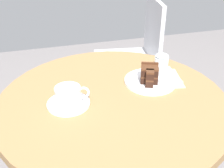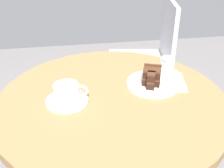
{
  "view_description": "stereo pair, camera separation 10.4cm",
  "coord_description": "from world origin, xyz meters",
  "px_view_note": "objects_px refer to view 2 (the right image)",
  "views": [
    {
      "loc": [
        -0.23,
        -0.83,
        1.25
      ],
      "look_at": [
        0.01,
        0.03,
        0.72
      ],
      "focal_mm": 45.0,
      "sensor_mm": 36.0,
      "label": 1
    },
    {
      "loc": [
        -0.13,
        -0.85,
        1.25
      ],
      "look_at": [
        0.01,
        0.03,
        0.72
      ],
      "focal_mm": 45.0,
      "sensor_mm": 36.0,
      "label": 2
    }
  ],
  "objects_px": {
    "coffee_cup": "(67,92)",
    "sugar_pot": "(167,65)",
    "cafe_chair": "(152,53)",
    "napkin": "(164,80)",
    "teaspoon": "(74,94)",
    "cake_slice": "(152,77)",
    "fork": "(163,85)",
    "cake_plate": "(153,84)",
    "saucer": "(67,101)"
  },
  "relations": [
    {
      "from": "coffee_cup",
      "to": "sugar_pot",
      "type": "height_order",
      "value": "sugar_pot"
    },
    {
      "from": "cafe_chair",
      "to": "napkin",
      "type": "bearing_deg",
      "value": -3.97
    },
    {
      "from": "coffee_cup",
      "to": "teaspoon",
      "type": "relative_size",
      "value": 1.29
    },
    {
      "from": "cake_slice",
      "to": "cafe_chair",
      "type": "height_order",
      "value": "cafe_chair"
    },
    {
      "from": "teaspoon",
      "to": "fork",
      "type": "bearing_deg",
      "value": 13.14
    },
    {
      "from": "cake_slice",
      "to": "napkin",
      "type": "xyz_separation_m",
      "value": [
        0.07,
        0.04,
        -0.04
      ]
    },
    {
      "from": "teaspoon",
      "to": "napkin",
      "type": "bearing_deg",
      "value": 21.18
    },
    {
      "from": "teaspoon",
      "to": "cake_slice",
      "type": "distance_m",
      "value": 0.3
    },
    {
      "from": "fork",
      "to": "cafe_chair",
      "type": "bearing_deg",
      "value": 159.83
    },
    {
      "from": "teaspoon",
      "to": "cake_slice",
      "type": "xyz_separation_m",
      "value": [
        0.3,
        0.03,
        0.03
      ]
    },
    {
      "from": "cake_plate",
      "to": "sugar_pot",
      "type": "bearing_deg",
      "value": 46.27
    },
    {
      "from": "fork",
      "to": "cafe_chair",
      "type": "xyz_separation_m",
      "value": [
        0.16,
        0.69,
        -0.18
      ]
    },
    {
      "from": "cake_plate",
      "to": "cafe_chair",
      "type": "height_order",
      "value": "cafe_chair"
    },
    {
      "from": "saucer",
      "to": "cafe_chair",
      "type": "relative_size",
      "value": 0.18
    },
    {
      "from": "saucer",
      "to": "cake_slice",
      "type": "distance_m",
      "value": 0.33
    },
    {
      "from": "coffee_cup",
      "to": "cake_slice",
      "type": "xyz_separation_m",
      "value": [
        0.32,
        0.05,
        0.0
      ]
    },
    {
      "from": "coffee_cup",
      "to": "napkin",
      "type": "bearing_deg",
      "value": 13.25
    },
    {
      "from": "cake_plate",
      "to": "sugar_pot",
      "type": "xyz_separation_m",
      "value": [
        0.09,
        0.09,
        0.03
      ]
    },
    {
      "from": "napkin",
      "to": "fork",
      "type": "bearing_deg",
      "value": -115.14
    },
    {
      "from": "fork",
      "to": "napkin",
      "type": "bearing_deg",
      "value": 148.15
    },
    {
      "from": "fork",
      "to": "cake_plate",
      "type": "bearing_deg",
      "value": -138.26
    },
    {
      "from": "coffee_cup",
      "to": "fork",
      "type": "relative_size",
      "value": 0.93
    },
    {
      "from": "saucer",
      "to": "cake_plate",
      "type": "xyz_separation_m",
      "value": [
        0.34,
        0.07,
        0.0
      ]
    },
    {
      "from": "coffee_cup",
      "to": "sugar_pot",
      "type": "xyz_separation_m",
      "value": [
        0.42,
        0.16,
        -0.0
      ]
    },
    {
      "from": "cake_plate",
      "to": "fork",
      "type": "xyz_separation_m",
      "value": [
        0.03,
        -0.03,
        0.01
      ]
    },
    {
      "from": "sugar_pot",
      "to": "fork",
      "type": "bearing_deg",
      "value": -115.08
    },
    {
      "from": "coffee_cup",
      "to": "fork",
      "type": "height_order",
      "value": "coffee_cup"
    },
    {
      "from": "saucer",
      "to": "fork",
      "type": "height_order",
      "value": "fork"
    },
    {
      "from": "teaspoon",
      "to": "cafe_chair",
      "type": "height_order",
      "value": "cafe_chair"
    },
    {
      "from": "coffee_cup",
      "to": "napkin",
      "type": "height_order",
      "value": "coffee_cup"
    },
    {
      "from": "teaspoon",
      "to": "cake_plate",
      "type": "xyz_separation_m",
      "value": [
        0.31,
        0.04,
        -0.01
      ]
    },
    {
      "from": "coffee_cup",
      "to": "teaspoon",
      "type": "distance_m",
      "value": 0.05
    },
    {
      "from": "cake_plate",
      "to": "fork",
      "type": "height_order",
      "value": "fork"
    },
    {
      "from": "teaspoon",
      "to": "napkin",
      "type": "distance_m",
      "value": 0.37
    },
    {
      "from": "teaspoon",
      "to": "cafe_chair",
      "type": "distance_m",
      "value": 0.88
    },
    {
      "from": "cake_plate",
      "to": "fork",
      "type": "bearing_deg",
      "value": -41.56
    },
    {
      "from": "coffee_cup",
      "to": "cafe_chair",
      "type": "bearing_deg",
      "value": 53.84
    },
    {
      "from": "fork",
      "to": "cafe_chair",
      "type": "distance_m",
      "value": 0.73
    },
    {
      "from": "cake_plate",
      "to": "napkin",
      "type": "relative_size",
      "value": 1.08
    },
    {
      "from": "saucer",
      "to": "napkin",
      "type": "xyz_separation_m",
      "value": [
        0.39,
        0.1,
        -0.0
      ]
    },
    {
      "from": "saucer",
      "to": "fork",
      "type": "xyz_separation_m",
      "value": [
        0.37,
        0.04,
        0.01
      ]
    },
    {
      "from": "coffee_cup",
      "to": "cake_plate",
      "type": "bearing_deg",
      "value": 11.34
    },
    {
      "from": "sugar_pot",
      "to": "cake_plate",
      "type": "bearing_deg",
      "value": -133.73
    },
    {
      "from": "coffee_cup",
      "to": "cafe_chair",
      "type": "distance_m",
      "value": 0.92
    },
    {
      "from": "cafe_chair",
      "to": "cake_slice",
      "type": "bearing_deg",
      "value": -8.66
    },
    {
      "from": "teaspoon",
      "to": "sugar_pot",
      "type": "distance_m",
      "value": 0.42
    },
    {
      "from": "teaspoon",
      "to": "cafe_chair",
      "type": "bearing_deg",
      "value": 65.14
    },
    {
      "from": "saucer",
      "to": "teaspoon",
      "type": "relative_size",
      "value": 1.6
    },
    {
      "from": "cake_slice",
      "to": "sugar_pot",
      "type": "distance_m",
      "value": 0.14
    },
    {
      "from": "cafe_chair",
      "to": "fork",
      "type": "bearing_deg",
      "value": -5.02
    }
  ]
}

